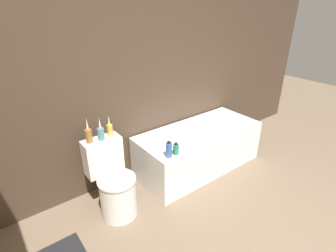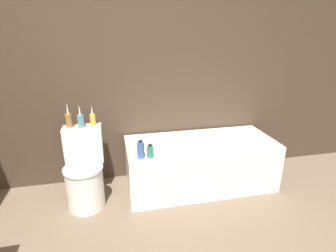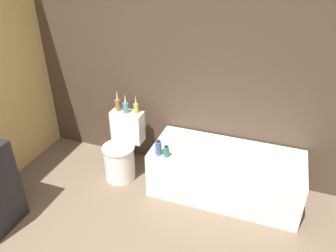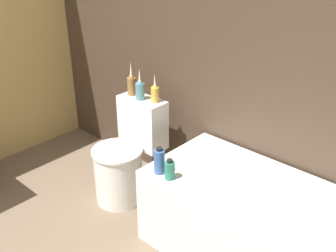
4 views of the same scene
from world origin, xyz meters
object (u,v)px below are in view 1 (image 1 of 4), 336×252
at_px(vase_bronze, 110,129).
at_px(shampoo_bottle_tall, 169,150).
at_px(vase_silver, 101,133).
at_px(vase_gold, 89,134).
at_px(shampoo_bottle_short, 176,149).
at_px(bathtub, 198,148).
at_px(toilet, 113,183).

xyz_separation_m(vase_bronze, shampoo_bottle_tall, (0.43, -0.41, -0.20)).
distance_m(vase_silver, vase_bronze, 0.12).
relative_size(vase_gold, shampoo_bottle_short, 1.94).
height_order(bathtub, vase_gold, vase_gold).
bearing_deg(shampoo_bottle_short, shampoo_bottle_tall, 176.94).
height_order(vase_bronze, shampoo_bottle_tall, vase_bronze).
xyz_separation_m(vase_gold, vase_silver, (0.11, -0.02, -0.01)).
bearing_deg(bathtub, vase_bronze, 172.25).
relative_size(toilet, shampoo_bottle_short, 5.66).
distance_m(vase_gold, vase_bronze, 0.22).
distance_m(vase_gold, shampoo_bottle_short, 0.87).
bearing_deg(shampoo_bottle_short, bathtub, 24.05).
bearing_deg(vase_silver, vase_bronze, 19.29).
bearing_deg(toilet, vase_bronze, 61.19).
height_order(bathtub, vase_silver, vase_silver).
bearing_deg(bathtub, shampoo_bottle_tall, -159.14).
relative_size(vase_bronze, shampoo_bottle_tall, 1.21).
bearing_deg(vase_gold, bathtub, -5.70).
height_order(bathtub, shampoo_bottle_tall, shampoo_bottle_tall).
xyz_separation_m(bathtub, shampoo_bottle_short, (-0.58, -0.26, 0.32)).
height_order(vase_gold, shampoo_bottle_short, vase_gold).
relative_size(vase_bronze, shampoo_bottle_short, 1.61).
distance_m(bathtub, vase_bronze, 1.24).
bearing_deg(bathtub, shampoo_bottle_short, -155.95).
xyz_separation_m(shampoo_bottle_tall, shampoo_bottle_short, (0.09, -0.00, -0.02)).
xyz_separation_m(vase_gold, shampoo_bottle_short, (0.74, -0.39, -0.24)).
bearing_deg(shampoo_bottle_tall, shampoo_bottle_short, -3.06).
distance_m(bathtub, vase_silver, 1.34).
distance_m(vase_bronze, shampoo_bottle_tall, 0.62).
distance_m(toilet, vase_silver, 0.52).
xyz_separation_m(bathtub, vase_gold, (-1.32, 0.13, 0.56)).
distance_m(toilet, vase_gold, 0.55).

